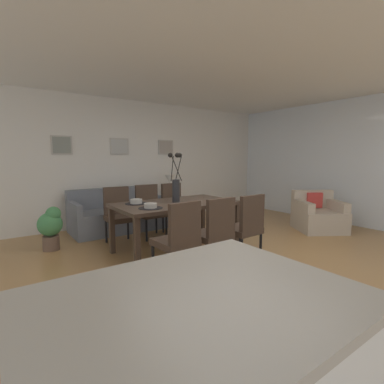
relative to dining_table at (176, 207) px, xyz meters
name	(u,v)px	position (x,y,z in m)	size (l,w,h in m)	color
ground_plane	(232,267)	(0.23, -0.99, -0.67)	(9.00, 9.00, 0.00)	#A87A47
back_wall_panel	(129,162)	(0.23, 2.26, 0.63)	(9.00, 0.10, 2.60)	silver
side_window_wall	(348,162)	(3.88, -0.59, 0.63)	(0.10, 6.30, 2.60)	white
ceiling_panel	(214,62)	(0.23, -0.59, 1.97)	(9.00, 7.20, 0.08)	white
dining_table	(176,207)	(0.00, 0.00, 0.00)	(1.80, 0.99, 0.74)	#3D2D23
dining_chair_near_left	(179,236)	(-0.52, -0.89, -0.16)	(0.47, 0.47, 0.92)	#3D2D23
dining_chair_near_right	(119,212)	(-0.55, 0.89, -0.16)	(0.46, 0.46, 0.92)	#3D2D23
dining_chair_far_left	(215,230)	(0.00, -0.91, -0.16)	(0.45, 0.45, 0.92)	#3D2D23
dining_chair_far_right	(149,208)	(0.03, 0.93, -0.16)	(0.45, 0.45, 0.92)	#3D2D23
dining_chair_mid_left	(245,224)	(0.52, -0.93, -0.16)	(0.46, 0.46, 0.92)	#3D2D23
dining_chair_mid_right	(175,205)	(0.55, 0.92, -0.16)	(0.47, 0.47, 0.92)	#3D2D23
centerpiece_vase	(176,183)	(0.00, 0.00, 0.36)	(0.21, 0.23, 0.73)	#232326
placemat_near_left	(151,208)	(-0.54, -0.22, 0.08)	(0.32, 0.32, 0.01)	black
bowl_near_left	(150,205)	(-0.54, -0.22, 0.11)	(0.17, 0.17, 0.07)	#B2ADA3
placemat_near_right	(136,204)	(-0.54, 0.22, 0.08)	(0.32, 0.32, 0.01)	black
bowl_near_right	(136,201)	(-0.54, 0.22, 0.11)	(0.17, 0.17, 0.07)	#B2ADA3
sofa	(119,215)	(-0.24, 1.71, -0.39)	(1.78, 0.84, 0.80)	slate
side_table	(170,210)	(0.95, 1.75, -0.41)	(0.36, 0.36, 0.52)	#3D2D23
table_lamp	(170,181)	(0.95, 1.75, 0.23)	(0.22, 0.22, 0.51)	beige
armchair	(318,216)	(2.89, -0.57, -0.38)	(1.10, 1.10, 0.75)	#B7A893
framed_picture_left	(62,145)	(-1.11, 2.19, 0.97)	(0.37, 0.03, 0.35)	#B2ADA3
framed_picture_center	(119,146)	(0.00, 2.19, 0.97)	(0.39, 0.03, 0.34)	#B2ADA3
framed_picture_right	(166,147)	(1.11, 2.19, 0.97)	(0.38, 0.03, 0.33)	#B2ADA3
potted_plant	(51,226)	(-1.54, 1.12, -0.29)	(0.36, 0.36, 0.67)	brown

